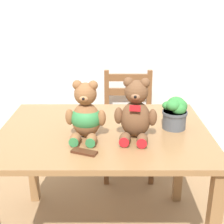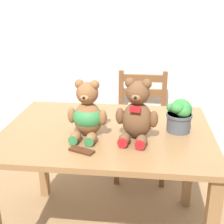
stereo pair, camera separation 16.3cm
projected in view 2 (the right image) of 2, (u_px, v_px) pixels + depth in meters
wall_back at (124, 16)px, 2.67m from camera, size 8.00×0.04×2.60m
dining_table at (107, 147)px, 1.81m from camera, size 1.18×0.88×0.75m
wooden_chair_behind at (141, 124)px, 2.63m from camera, size 0.41×0.40×0.87m
teddy_bear_left at (87, 114)px, 1.65m from camera, size 0.22×0.23×0.31m
teddy_bear_right at (137, 114)px, 1.61m from camera, size 0.23×0.24×0.32m
potted_plant at (180, 115)px, 1.71m from camera, size 0.14×0.14×0.18m
chocolate_bar at (82, 151)px, 1.51m from camera, size 0.13×0.09×0.01m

